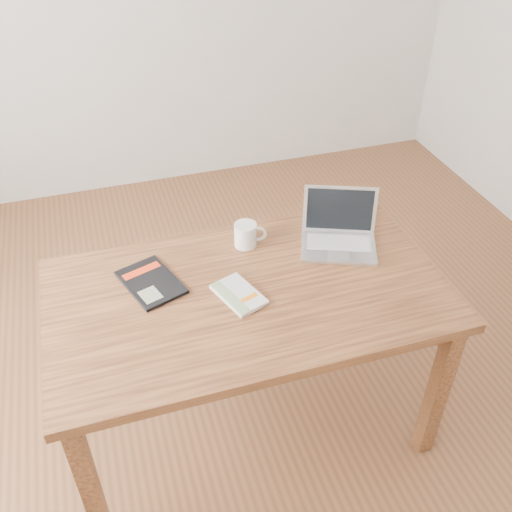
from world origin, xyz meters
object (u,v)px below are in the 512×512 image
object	(u,v)px
laptop	(339,233)
coffee_mug	(246,234)
white_guidebook	(239,295)
black_guidebook	(151,282)
desk	(248,309)

from	to	relation	value
laptop	coffee_mug	world-z (taller)	laptop
white_guidebook	laptop	distance (m)	0.51
black_guidebook	laptop	bearing A→B (deg)	-16.97
black_guidebook	desk	bearing A→B (deg)	-42.56
black_guidebook	coffee_mug	distance (m)	0.42
white_guidebook	black_guidebook	bearing A→B (deg)	130.88
desk	coffee_mug	world-z (taller)	coffee_mug
desk	coffee_mug	size ratio (longest dim) A/B	11.15
desk	laptop	world-z (taller)	laptop
desk	coffee_mug	xyz separation A→B (m)	(0.07, 0.26, 0.14)
black_guidebook	laptop	xyz separation A→B (m)	(0.75, 0.03, 0.04)
desk	coffee_mug	distance (m)	0.31
white_guidebook	coffee_mug	bearing A→B (deg)	48.46
black_guidebook	coffee_mug	world-z (taller)	coffee_mug
desk	laptop	distance (m)	0.48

